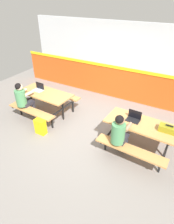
{
  "coord_description": "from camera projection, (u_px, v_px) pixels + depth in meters",
  "views": [
    {
      "loc": [
        2.15,
        -3.67,
        3.32
      ],
      "look_at": [
        0.0,
        0.11,
        0.55
      ],
      "focal_mm": 30.27,
      "sensor_mm": 36.0,
      "label": 1
    }
  ],
  "objects": [
    {
      "name": "laptop_silver",
      "position": [
        39.0,
        89.0,
        5.86
      ],
      "size": [
        0.33,
        0.23,
        0.22
      ],
      "color": "silver",
      "rests_on": "picnic_table_left"
    },
    {
      "name": "student_further",
      "position": [
        119.0,
        133.0,
        4.15
      ],
      "size": [
        0.37,
        0.53,
        1.21
      ],
      "color": "#2D2D38",
      "rests_on": "ground"
    },
    {
      "name": "picnic_table_left",
      "position": [
        46.0,
        98.0,
        5.82
      ],
      "size": [
        1.7,
        1.62,
        0.74
      ],
      "color": "tan",
      "rests_on": "ground"
    },
    {
      "name": "ground_plane",
      "position": [
        85.0,
        130.0,
        5.38
      ],
      "size": [
        10.0,
        10.0,
        0.02
      ],
      "primitive_type": "cube",
      "color": "gray"
    },
    {
      "name": "laptop_dark",
      "position": [
        134.0,
        118.0,
        4.49
      ],
      "size": [
        0.33,
        0.23,
        0.22
      ],
      "color": "black",
      "rests_on": "picnic_table_right"
    },
    {
      "name": "picnic_table_right",
      "position": [
        141.0,
        129.0,
        4.47
      ],
      "size": [
        1.7,
        1.62,
        0.74
      ],
      "color": "tan",
      "rests_on": "ground"
    },
    {
      "name": "toolbox_grey",
      "position": [
        168.0,
        129.0,
        4.09
      ],
      "size": [
        0.4,
        0.18,
        0.18
      ],
      "color": "olive",
      "rests_on": "picnic_table_right"
    },
    {
      "name": "student_nearer",
      "position": [
        23.0,
        98.0,
        5.5
      ],
      "size": [
        0.37,
        0.53,
        1.21
      ],
      "color": "#2D2D38",
      "rests_on": "ground"
    },
    {
      "name": "accent_backdrop",
      "position": [
        119.0,
        64.0,
        6.41
      ],
      "size": [
        8.0,
        0.14,
        2.6
      ],
      "color": "#E55119",
      "rests_on": "ground"
    },
    {
      "name": "backpack_dark",
      "position": [
        41.0,
        127.0,
        5.15
      ],
      "size": [
        0.3,
        0.22,
        0.44
      ],
      "color": "yellow",
      "rests_on": "ground"
    }
  ]
}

